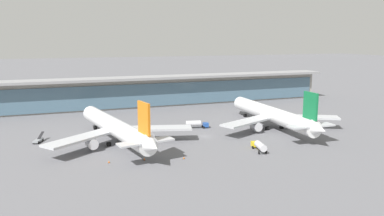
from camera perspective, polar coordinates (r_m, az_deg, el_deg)
name	(u,v)px	position (r m, az deg, el deg)	size (l,w,h in m)	color
ground_plane	(205,136)	(131.50, 2.04, -4.30)	(1200.00, 1200.00, 0.00)	slate
airliner_left_stand	(116,128)	(123.53, -11.47, -2.93)	(47.82, 62.95, 16.84)	white
airliner_centre_stand	(273,115)	(144.91, 12.13, -1.00)	(48.65, 63.19, 16.84)	white
service_truck_near_nose_blue	(196,124)	(142.80, 0.61, -2.41)	(8.88, 4.05, 2.95)	#234C9E
service_truck_mid_apron_grey	(38,140)	(133.39, -22.26, -4.51)	(3.68, 6.84, 2.70)	gray
service_truck_by_tail_yellow	(259,146)	(115.66, 10.17, -5.64)	(4.00, 8.88, 2.95)	yellow
terminal_building	(156,91)	(190.41, -5.45, 2.65)	(187.91, 12.80, 15.20)	#9E998E
safety_cone_alpha	(184,158)	(107.18, -1.23, -7.55)	(0.62, 0.62, 0.70)	orange
safety_cone_bravo	(144,159)	(106.89, -7.23, -7.68)	(0.62, 0.62, 0.70)	orange
safety_cone_charlie	(109,162)	(106.27, -12.47, -7.96)	(0.62, 0.62, 0.70)	orange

